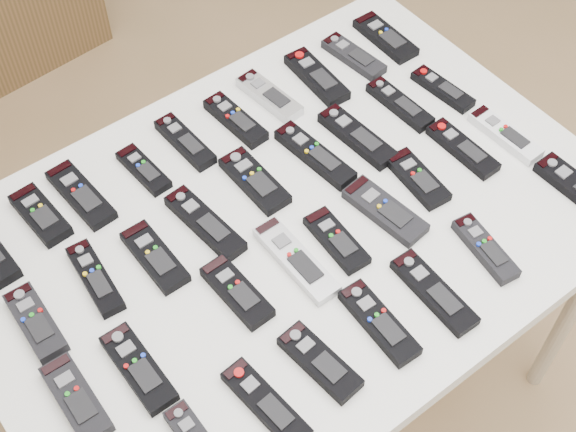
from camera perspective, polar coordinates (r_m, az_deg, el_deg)
ground at (r=2.25m, az=4.09°, el=-12.39°), size 4.00×4.00×0.00m
table at (r=1.61m, az=-0.00°, el=-1.67°), size 1.25×0.88×0.78m
remote_1 at (r=1.63m, az=-17.19°, el=0.07°), size 0.07×0.15×0.02m
remote_2 at (r=1.65m, az=-14.51°, el=1.47°), size 0.07×0.18×0.02m
remote_3 at (r=1.66m, az=-10.23°, el=3.25°), size 0.05×0.14×0.02m
remote_4 at (r=1.70m, az=-7.33°, el=5.25°), size 0.05×0.17×0.02m
remote_5 at (r=1.73m, az=-3.75°, el=6.84°), size 0.06×0.17×0.02m
remote_6 at (r=1.78m, az=-1.33°, el=8.50°), size 0.07×0.17×0.02m
remote_7 at (r=1.82m, az=2.06°, el=9.84°), size 0.07×0.18×0.02m
remote_8 at (r=1.88m, az=4.69°, el=11.24°), size 0.07×0.17×0.02m
remote_9 at (r=1.94m, az=6.94°, el=12.49°), size 0.06×0.17×0.02m
remote_10 at (r=1.50m, az=-17.50°, el=-7.23°), size 0.06×0.16×0.02m
remote_11 at (r=1.52m, az=-13.55°, el=-4.31°), size 0.06×0.17×0.02m
remote_12 at (r=1.53m, az=-9.45°, el=-2.88°), size 0.06×0.16×0.02m
remote_13 at (r=1.56m, az=-5.92°, el=-0.52°), size 0.07×0.20×0.02m
remote_14 at (r=1.62m, az=-2.39°, el=2.53°), size 0.06×0.17×0.02m
remote_15 at (r=1.66m, az=1.93°, el=4.34°), size 0.07×0.20×0.02m
remote_16 at (r=1.70m, az=4.93°, el=5.65°), size 0.07×0.19×0.02m
remote_17 at (r=1.78m, az=7.95°, el=7.87°), size 0.05×0.17×0.02m
remote_18 at (r=1.83m, az=10.94°, el=8.85°), size 0.06×0.16×0.02m
remote_19 at (r=1.41m, az=-14.82°, el=-12.46°), size 0.06×0.16×0.02m
remote_20 at (r=1.41m, az=-10.58°, el=-10.58°), size 0.06×0.17×0.02m
remote_21 at (r=1.46m, az=-3.65°, el=-5.41°), size 0.06×0.16×0.02m
remote_22 at (r=1.50m, az=0.57°, el=-3.14°), size 0.05×0.20×0.02m
remote_23 at (r=1.53m, az=3.47°, el=-1.73°), size 0.06×0.15×0.02m
remote_24 at (r=1.58m, az=6.91°, el=0.38°), size 0.08×0.18×0.02m
remote_25 at (r=1.64m, az=9.20°, el=2.65°), size 0.07×0.15×0.02m
remote_26 at (r=1.71m, az=12.32°, el=4.72°), size 0.05×0.17×0.02m
remote_27 at (r=1.76m, az=15.19°, el=5.60°), size 0.05×0.17×0.02m
remote_30 at (r=1.36m, az=-1.58°, el=-13.20°), size 0.06×0.18×0.02m
remote_31 at (r=1.39m, az=2.27°, el=-10.33°), size 0.07×0.16×0.02m
remote_32 at (r=1.44m, az=6.50°, el=-7.54°), size 0.06×0.18×0.02m
remote_33 at (r=1.49m, az=10.34°, el=-5.35°), size 0.06×0.19×0.02m
remote_34 at (r=1.56m, az=13.85°, el=-2.27°), size 0.07×0.16×0.02m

